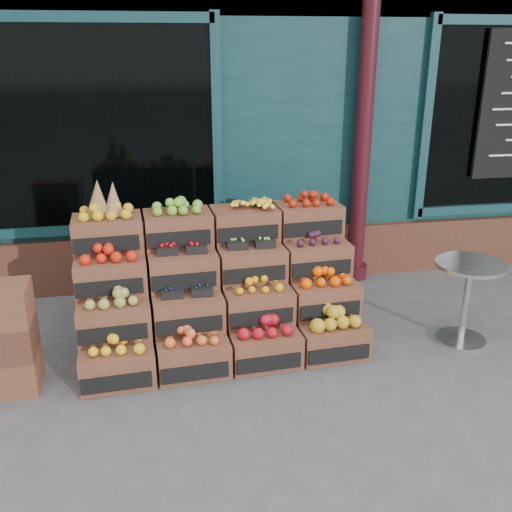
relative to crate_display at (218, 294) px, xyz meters
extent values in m
plane|color=#4C4C4F|center=(0.52, -0.84, -0.46)|extent=(60.00, 60.00, 0.00)
cube|color=#0F3235|center=(0.52, 4.36, 1.94)|extent=(12.00, 6.00, 4.80)
cube|color=#0F3235|center=(0.52, 1.41, 1.04)|extent=(12.00, 0.12, 3.00)
cube|color=#4C291E|center=(0.52, 1.34, -0.16)|extent=(12.00, 0.18, 0.60)
cube|color=black|center=(-1.08, 1.34, 1.29)|extent=(2.40, 0.06, 2.00)
cylinder|color=#340C13|center=(1.72, 1.21, 1.14)|extent=(0.18, 0.18, 3.20)
cube|color=brown|center=(-0.87, -0.54, -0.32)|extent=(0.60, 0.44, 0.29)
cube|color=black|center=(-0.85, -0.75, -0.35)|extent=(0.53, 0.05, 0.13)
cube|color=yellow|center=(-0.87, -0.54, -0.12)|extent=(0.48, 0.33, 0.09)
cube|color=brown|center=(-0.27, -0.50, -0.32)|extent=(0.60, 0.44, 0.29)
cube|color=black|center=(-0.25, -0.71, -0.35)|extent=(0.53, 0.05, 0.13)
cube|color=#E15827|center=(-0.27, -0.50, -0.12)|extent=(0.48, 0.33, 0.09)
cube|color=brown|center=(0.34, -0.46, -0.32)|extent=(0.60, 0.44, 0.29)
cube|color=black|center=(0.35, -0.68, -0.35)|extent=(0.53, 0.05, 0.13)
cube|color=#A40E1B|center=(0.34, -0.46, -0.12)|extent=(0.48, 0.33, 0.11)
cube|color=brown|center=(0.94, -0.43, -0.32)|extent=(0.60, 0.44, 0.29)
cube|color=black|center=(0.95, -0.64, -0.35)|extent=(0.53, 0.05, 0.13)
cube|color=#B28C1D|center=(0.94, -0.43, -0.10)|extent=(0.48, 0.33, 0.14)
cube|color=brown|center=(-0.88, -0.29, -0.03)|extent=(0.60, 0.44, 0.29)
cube|color=black|center=(-0.87, -0.51, -0.06)|extent=(0.53, 0.05, 0.13)
cube|color=olive|center=(-0.88, -0.29, 0.17)|extent=(0.48, 0.33, 0.10)
cube|color=brown|center=(-0.28, -0.25, -0.03)|extent=(0.60, 0.44, 0.29)
cube|color=black|center=(-0.27, -0.47, -0.06)|extent=(0.53, 0.05, 0.13)
cube|color=#171834|center=(-0.28, -0.25, 0.14)|extent=(0.48, 0.33, 0.03)
cube|color=brown|center=(0.32, -0.22, -0.03)|extent=(0.60, 0.44, 0.29)
cube|color=black|center=(0.33, -0.43, -0.06)|extent=(0.53, 0.05, 0.13)
cube|color=orange|center=(0.32, -0.22, 0.16)|extent=(0.48, 0.33, 0.08)
cube|color=brown|center=(0.92, -0.18, -0.03)|extent=(0.60, 0.44, 0.29)
cube|color=black|center=(0.94, -0.40, -0.06)|extent=(0.53, 0.05, 0.13)
cube|color=#EE4C01|center=(0.92, -0.18, 0.17)|extent=(0.48, 0.33, 0.10)
cube|color=brown|center=(-0.90, -0.05, 0.26)|extent=(0.60, 0.44, 0.29)
cube|color=black|center=(-0.88, -0.26, 0.24)|extent=(0.53, 0.05, 0.13)
cube|color=red|center=(-0.90, -0.05, 0.46)|extent=(0.48, 0.33, 0.10)
cube|color=brown|center=(-0.30, -0.01, 0.26)|extent=(0.60, 0.44, 0.29)
cube|color=black|center=(-0.28, -0.22, 0.24)|extent=(0.53, 0.05, 0.13)
cube|color=#BD060E|center=(-0.30, -0.01, 0.43)|extent=(0.48, 0.33, 0.04)
cube|color=brown|center=(0.31, 0.03, 0.26)|extent=(0.60, 0.44, 0.29)
cube|color=black|center=(0.32, -0.19, 0.24)|extent=(0.53, 0.05, 0.13)
cube|color=#8EBF47|center=(0.31, 0.03, 0.43)|extent=(0.48, 0.33, 0.03)
cube|color=brown|center=(0.91, 0.06, 0.26)|extent=(0.60, 0.44, 0.29)
cube|color=black|center=(0.92, -0.15, 0.24)|extent=(0.53, 0.05, 0.13)
cube|color=#361128|center=(0.91, 0.06, 0.45)|extent=(0.48, 0.33, 0.07)
cube|color=brown|center=(-0.91, 0.20, 0.55)|extent=(0.60, 0.44, 0.29)
cube|color=black|center=(-0.90, -0.01, 0.53)|extent=(0.53, 0.05, 0.13)
cube|color=gold|center=(-0.91, 0.20, 0.75)|extent=(0.48, 0.33, 0.10)
cube|color=brown|center=(-0.31, 0.24, 0.55)|extent=(0.60, 0.44, 0.29)
cube|color=black|center=(-0.30, 0.02, 0.53)|extent=(0.53, 0.05, 0.13)
cube|color=#69AD2B|center=(-0.31, 0.24, 0.75)|extent=(0.48, 0.33, 0.10)
cube|color=brown|center=(0.29, 0.27, 0.55)|extent=(0.60, 0.44, 0.29)
cube|color=black|center=(0.30, 0.06, 0.53)|extent=(0.53, 0.05, 0.13)
cube|color=yellow|center=(0.29, 0.27, 0.74)|extent=(0.48, 0.33, 0.09)
cube|color=brown|center=(0.89, 0.31, 0.55)|extent=(0.60, 0.44, 0.29)
cube|color=black|center=(0.91, 0.09, 0.53)|extent=(0.53, 0.05, 0.13)
cube|color=#AB1A09|center=(0.89, 0.31, 0.74)|extent=(0.48, 0.33, 0.09)
cube|color=#4C291E|center=(0.02, -0.24, -0.32)|extent=(2.41, 0.55, 0.29)
cube|color=#4C291E|center=(0.01, 0.01, -0.17)|extent=(2.41, 0.55, 0.58)
cube|color=#4C291E|center=(-0.01, 0.25, -0.03)|extent=(2.41, 0.55, 0.87)
cone|color=olive|center=(-0.97, 0.20, 0.87)|extent=(0.20, 0.20, 0.33)
cone|color=olive|center=(-0.85, 0.24, 0.84)|extent=(0.18, 0.18, 0.29)
cube|color=brown|center=(-1.76, -0.48, -0.32)|extent=(0.59, 0.42, 0.29)
cylinder|color=silver|center=(2.17, -0.41, -0.45)|extent=(0.44, 0.44, 0.03)
cylinder|color=silver|center=(2.17, -0.41, -0.09)|extent=(0.06, 0.06, 0.73)
cylinder|color=silver|center=(2.17, -0.41, 0.29)|extent=(0.61, 0.61, 0.03)
imported|color=#1F6C27|center=(-1.57, 1.76, 0.48)|extent=(0.70, 0.48, 1.88)
camera|label=1|loc=(-0.48, -4.61, 2.09)|focal=40.00mm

